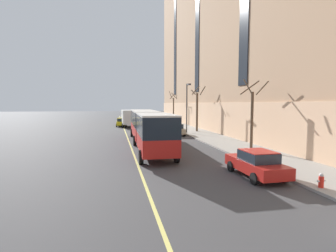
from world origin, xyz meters
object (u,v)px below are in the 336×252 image
object	(u,v)px
street_tree_mid_block	(252,115)
street_lamp	(187,103)
taxi_cab	(121,122)
box_truck	(128,117)
street_tree_far_uptown	(197,109)
parked_car_champagne_1	(176,129)
street_tree_far_downtown	(173,108)
city_bus	(148,126)
parked_car_black_3	(164,124)
parked_car_champagne_2	(157,121)
fire_hydrant	(321,181)
parked_car_red_4	(256,163)

from	to	relation	value
street_tree_mid_block	street_lamp	world-z (taller)	street_lamp
taxi_cab	street_lamp	bearing A→B (deg)	-58.21
box_truck	street_tree_far_uptown	bearing A→B (deg)	-47.02
parked_car_champagne_1	street_tree_far_downtown	bearing A→B (deg)	78.34
city_bus	parked_car_black_3	world-z (taller)	city_bus
parked_car_champagne_2	street_tree_far_uptown	bearing A→B (deg)	-74.62
box_truck	parked_car_black_3	bearing A→B (deg)	-29.37
city_bus	parked_car_champagne_1	distance (m)	9.69
street_tree_mid_block	street_tree_far_downtown	world-z (taller)	street_tree_far_downtown
street_tree_far_uptown	street_lamp	xyz separation A→B (m)	(-1.98, -1.67, 0.89)
parked_car_champagne_2	street_tree_mid_block	distance (m)	29.92
taxi_cab	street_lamp	distance (m)	16.96
city_bus	parked_car_champagne_2	world-z (taller)	city_bus
street_tree_far_downtown	street_lamp	distance (m)	17.51
street_tree_far_uptown	parked_car_champagne_2	bearing A→B (deg)	105.38
city_bus	fire_hydrant	xyz separation A→B (m)	(6.62, -15.16, -1.52)
parked_car_black_3	parked_car_red_4	size ratio (longest dim) A/B	1.02
parked_car_red_4	box_truck	bearing A→B (deg)	99.57
parked_car_champagne_1	fire_hydrant	distance (m)	23.53
street_lamp	street_tree_mid_block	bearing A→B (deg)	-81.90
fire_hydrant	parked_car_red_4	bearing A→B (deg)	122.66
box_truck	street_tree_far_downtown	distance (m)	11.09
parked_car_black_3	box_truck	distance (m)	6.79
city_bus	street_lamp	distance (m)	11.76
parked_car_champagne_2	street_tree_far_downtown	size ratio (longest dim) A/B	0.68
city_bus	street_tree_far_uptown	bearing A→B (deg)	51.72
city_bus	parked_car_black_3	distance (m)	18.73
box_truck	street_tree_mid_block	world-z (taller)	street_tree_mid_block
street_tree_mid_block	street_tree_far_downtown	distance (m)	31.44
parked_car_black_3	street_lamp	xyz separation A→B (m)	(1.74, -8.65, 3.55)
parked_car_champagne_2	street_tree_far_downtown	world-z (taller)	street_tree_far_downtown
parked_car_red_4	fire_hydrant	size ratio (longest dim) A/B	6.26
taxi_cab	street_tree_far_downtown	world-z (taller)	street_tree_far_downtown
taxi_cab	fire_hydrant	world-z (taller)	taxi_cab
parked_car_red_4	street_lamp	distance (m)	22.06
parked_car_red_4	box_truck	distance (m)	34.12
parked_car_champagne_2	parked_car_red_4	xyz separation A→B (m)	(-0.10, -37.18, 0.00)
city_bus	street_lamp	world-z (taller)	street_lamp
box_truck	street_tree_far_downtown	xyz separation A→B (m)	(9.54, 5.43, 1.63)
street_tree_far_downtown	street_lamp	xyz separation A→B (m)	(-1.94, -17.37, 0.95)
city_bus	taxi_cab	distance (m)	23.58
city_bus	street_tree_far_uptown	size ratio (longest dim) A/B	2.78
street_lamp	parked_car_champagne_1	bearing A→B (deg)	-150.08
parked_car_champagne_1	street_tree_far_downtown	xyz separation A→B (m)	(3.81, 18.44, 2.60)
parked_car_red_4	street_tree_far_downtown	distance (m)	39.33
street_lamp	fire_hydrant	size ratio (longest dim) A/B	9.48
city_bus	parked_car_red_4	size ratio (longest dim) A/B	4.15
parked_car_champagne_2	parked_car_black_3	size ratio (longest dim) A/B	0.97
parked_car_red_4	street_tree_far_uptown	distance (m)	23.83
parked_car_red_4	street_tree_mid_block	distance (m)	8.92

